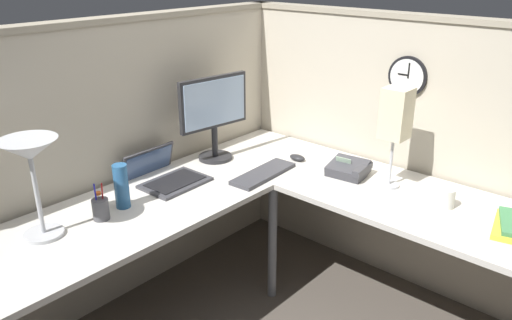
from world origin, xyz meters
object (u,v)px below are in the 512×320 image
(laptop, at_px, (163,175))
(desk_lamp_dome, at_px, (30,158))
(computer_mouse, at_px, (297,158))
(coffee_mug, at_px, (446,198))
(monitor, at_px, (214,112))
(keyboard, at_px, (263,174))
(wall_clock, at_px, (408,76))
(desk_lamp_paper, at_px, (396,116))
(pen_cup, at_px, (101,209))
(thermos_flask, at_px, (121,186))
(office_phone, at_px, (349,169))

(laptop, relative_size, desk_lamp_dome, 0.88)
(laptop, relative_size, computer_mouse, 3.76)
(coffee_mug, bearing_deg, laptop, 118.59)
(monitor, xyz_separation_m, keyboard, (0.00, -0.38, -0.28))
(laptop, height_order, computer_mouse, laptop)
(monitor, distance_m, laptop, 0.48)
(wall_clock, bearing_deg, coffee_mug, -128.17)
(monitor, height_order, keyboard, monitor)
(keyboard, distance_m, desk_lamp_paper, 0.77)
(pen_cup, bearing_deg, keyboard, -15.12)
(monitor, relative_size, desk_lamp_dome, 1.12)
(computer_mouse, bearing_deg, thermos_flask, 165.57)
(pen_cup, relative_size, coffee_mug, 1.88)
(monitor, height_order, office_phone, monitor)
(keyboard, xyz_separation_m, thermos_flask, (-0.74, 0.26, 0.10))
(desk_lamp_dome, relative_size, coffee_mug, 4.64)
(laptop, distance_m, coffee_mug, 1.46)
(keyboard, bearing_deg, desk_lamp_dome, 162.00)
(desk_lamp_dome, bearing_deg, laptop, 6.22)
(monitor, height_order, thermos_flask, monitor)
(laptop, bearing_deg, desk_lamp_dome, -173.78)
(desk_lamp_paper, distance_m, wall_clock, 0.33)
(laptop, height_order, desk_lamp_paper, desk_lamp_paper)
(desk_lamp_dome, xyz_separation_m, office_phone, (1.44, -0.65, -0.33))
(keyboard, height_order, pen_cup, pen_cup)
(thermos_flask, relative_size, desk_lamp_paper, 0.42)
(laptop, xyz_separation_m, wall_clock, (1.02, -0.87, 0.50))
(laptop, xyz_separation_m, office_phone, (0.72, -0.73, 0.01))
(laptop, distance_m, thermos_flask, 0.36)
(keyboard, height_order, coffee_mug, coffee_mug)
(pen_cup, height_order, coffee_mug, pen_cup)
(thermos_flask, bearing_deg, desk_lamp_dome, 175.41)
(coffee_mug, bearing_deg, monitor, 103.06)
(office_phone, bearing_deg, monitor, 113.36)
(monitor, bearing_deg, coffee_mug, -76.94)
(pen_cup, relative_size, desk_lamp_paper, 0.34)
(laptop, bearing_deg, computer_mouse, -28.11)
(laptop, xyz_separation_m, desk_lamp_dome, (-0.72, -0.08, 0.34))
(keyboard, height_order, thermos_flask, thermos_flask)
(computer_mouse, xyz_separation_m, wall_clock, (0.32, -0.49, 0.51))
(desk_lamp_dome, xyz_separation_m, pen_cup, (0.25, -0.06, -0.31))
(keyboard, height_order, computer_mouse, computer_mouse)
(office_phone, distance_m, desk_lamp_paper, 0.42)
(computer_mouse, xyz_separation_m, coffee_mug, (-0.01, -0.90, 0.03))
(thermos_flask, height_order, coffee_mug, thermos_flask)
(desk_lamp_paper, bearing_deg, keyboard, 119.78)
(pen_cup, xyz_separation_m, office_phone, (1.19, -0.59, -0.02))
(pen_cup, distance_m, coffee_mug, 1.64)
(pen_cup, distance_m, thermos_flask, 0.15)
(thermos_flask, bearing_deg, keyboard, -19.71)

